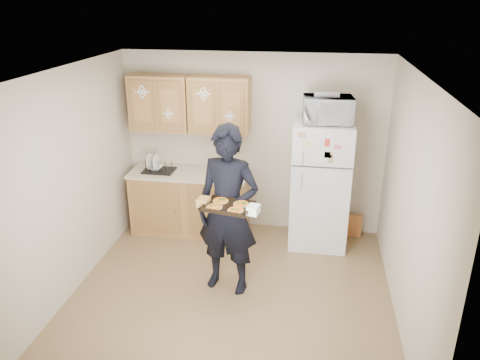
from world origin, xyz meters
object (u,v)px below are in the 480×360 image
refrigerator (320,184)px  dish_rack (159,165)px  microwave (328,110)px  person (228,211)px  baking_tray (228,207)px

refrigerator → dish_rack: bearing=179.6°
microwave → dish_rack: (-2.25, 0.07, -0.88)m
refrigerator → person: 1.61m
refrigerator → person: size_ratio=0.88×
refrigerator → person: (-1.01, -1.25, 0.12)m
refrigerator → baking_tray: 1.84m
refrigerator → baking_tray: (-0.95, -1.54, 0.32)m
baking_tray → refrigerator: bearing=69.3°
microwave → dish_rack: 2.42m
person → baking_tray: 0.36m
refrigerator → dish_rack: refrigerator is taller
person → baking_tray: size_ratio=3.96×
microwave → dish_rack: microwave is taller
baking_tray → dish_rack: bearing=140.2°
baking_tray → person: bearing=112.0°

